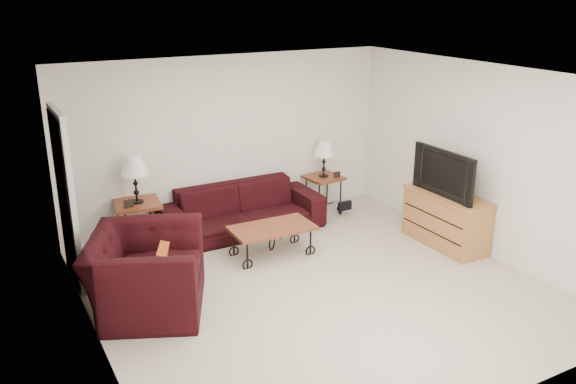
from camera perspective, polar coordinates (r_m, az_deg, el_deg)
The scene contains 20 objects.
ground at distance 7.19m, azimuth 2.72°, elevation -9.16°, with size 5.00×5.00×0.00m, color beige.
wall_back at distance 8.84m, azimuth -5.64°, elevation 4.86°, with size 5.00×0.02×2.50m, color white.
wall_front at distance 4.91m, azimuth 18.44°, elevation -7.88°, with size 5.00×0.02×2.50m, color white.
wall_left at distance 5.86m, azimuth -18.49°, elevation -3.44°, with size 0.02×5.00×2.50m, color white.
wall_right at distance 8.23m, azimuth 17.91°, elevation 2.97°, with size 0.02×5.00×2.50m, color white.
ceiling at distance 6.41m, azimuth 3.07°, elevation 10.98°, with size 5.00×5.00×0.00m, color white.
doorway at distance 7.48m, azimuth -20.52°, elevation -0.73°, with size 0.08×0.94×2.04m, color black.
sofa at distance 8.67m, azimuth -4.36°, elevation -1.68°, with size 2.33×0.91×0.68m, color black.
side_table_left at distance 8.39m, azimuth -14.02°, elevation -3.04°, with size 0.59×0.59×0.65m, color brown.
side_table_right at distance 9.51m, azimuth 3.38°, elevation -0.14°, with size 0.52×0.52×0.57m, color brown.
lamp_left at distance 8.18m, azimuth -14.37°, elevation 1.17°, with size 0.37×0.37×0.65m, color black, non-canonical shape.
lamp_right at distance 9.34m, azimuth 3.45°, elevation 3.16°, with size 0.32×0.32×0.57m, color black, non-canonical shape.
photo_frame_left at distance 8.09m, azimuth -14.97°, elevation -1.09°, with size 0.13×0.02×0.11m, color black.
photo_frame_right at distance 9.36m, azimuth 4.69°, elevation 1.66°, with size 0.11×0.02×0.09m, color black.
coffee_table at distance 7.94m, azimuth -1.53°, elevation -4.68°, with size 1.09×0.59×0.41m, color brown.
armchair at distance 6.76m, azimuth -13.37°, elevation -7.51°, with size 1.34×1.17×0.87m, color black.
throw_pillow at distance 6.71m, azimuth -12.07°, elevation -6.79°, with size 0.39×0.10×0.39m, color #C15018.
tv_stand at distance 8.49m, azimuth 14.85°, elevation -2.56°, with size 0.51×1.23×0.74m, color tan.
television at distance 8.25m, azimuth 15.14°, elevation 1.84°, with size 1.10×0.14×0.63m, color black.
backpack at distance 9.38m, azimuth 5.04°, elevation -0.88°, with size 0.34×0.26×0.44m, color black.
Camera 1 is at (-3.34, -5.40, 3.38)m, focal length 37.26 mm.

